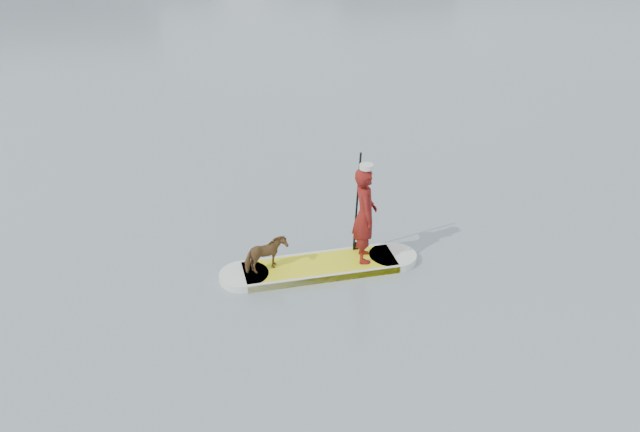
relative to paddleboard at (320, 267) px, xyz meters
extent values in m
plane|color=slate|center=(1.49, -1.14, -0.06)|extent=(140.00, 140.00, 0.00)
cube|color=yellow|center=(0.00, 0.00, 0.00)|extent=(2.50, 0.81, 0.12)
cylinder|color=silver|center=(-1.25, -0.01, 0.00)|extent=(0.80, 0.80, 0.12)
cylinder|color=silver|center=(1.25, 0.01, 0.00)|extent=(0.80, 0.80, 0.12)
cube|color=silver|center=(0.00, 0.37, 0.00)|extent=(2.50, 0.07, 0.12)
cube|color=silver|center=(0.00, -0.37, 0.00)|extent=(2.50, 0.07, 0.12)
imported|color=maroon|center=(0.74, 0.00, 0.87)|extent=(0.48, 0.64, 1.62)
cylinder|color=silver|center=(0.74, 0.00, 1.71)|extent=(0.22, 0.22, 0.07)
imported|color=#50351B|center=(-0.89, 0.00, 0.35)|extent=(0.75, 0.53, 0.58)
cylinder|color=black|center=(0.69, 0.30, 0.94)|extent=(0.04, 0.30, 1.89)
cube|color=black|center=(0.69, 0.30, 0.04)|extent=(0.10, 0.02, 0.32)
camera|label=1|loc=(-2.28, -9.63, 6.20)|focal=40.00mm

